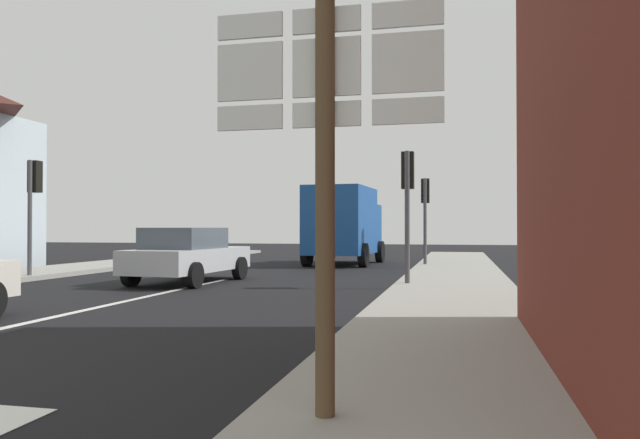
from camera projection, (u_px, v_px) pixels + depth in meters
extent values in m
plane|color=black|center=(195.00, 286.00, 15.26)|extent=(80.00, 80.00, 0.00)
cube|color=gray|center=(453.00, 299.00, 11.90)|extent=(2.79, 44.00, 0.14)
cube|color=silver|center=(105.00, 306.00, 11.37)|extent=(0.16, 12.00, 0.01)
cube|color=#B7BABF|center=(189.00, 259.00, 16.23)|extent=(2.00, 4.30, 0.60)
cube|color=#47515B|center=(184.00, 238.00, 15.99)|extent=(1.67, 2.19, 0.55)
cylinder|color=black|center=(185.00, 267.00, 17.76)|extent=(0.26, 0.65, 0.64)
cylinder|color=black|center=(240.00, 268.00, 17.27)|extent=(0.26, 0.65, 0.64)
cylinder|color=black|center=(131.00, 274.00, 15.17)|extent=(0.26, 0.65, 0.64)
cylinder|color=black|center=(194.00, 275.00, 14.68)|extent=(0.26, 0.65, 0.64)
cube|color=#19478C|center=(341.00, 221.00, 23.76)|extent=(2.40, 3.81, 2.60)
cube|color=#19478C|center=(355.00, 228.00, 26.16)|extent=(2.16, 1.41, 2.00)
cube|color=#47515B|center=(355.00, 210.00, 26.22)|extent=(1.76, 0.19, 0.70)
cylinder|color=black|center=(330.00, 251.00, 26.40)|extent=(0.33, 0.91, 0.90)
cylinder|color=black|center=(380.00, 252.00, 25.79)|extent=(0.33, 0.91, 0.90)
cylinder|color=black|center=(307.00, 255.00, 23.13)|extent=(0.33, 0.91, 0.90)
cylinder|color=black|center=(363.00, 255.00, 22.53)|extent=(0.33, 0.91, 0.90)
cylinder|color=brown|center=(325.00, 209.00, 4.30)|extent=(0.14, 0.14, 3.20)
cube|color=white|center=(250.00, 26.00, 4.50)|extent=(0.50, 0.03, 0.18)
cube|color=black|center=(251.00, 27.00, 4.51)|extent=(0.43, 0.01, 0.13)
cube|color=white|center=(250.00, 72.00, 4.49)|extent=(0.50, 0.03, 0.42)
cube|color=black|center=(251.00, 73.00, 4.51)|extent=(0.43, 0.01, 0.32)
cube|color=white|center=(250.00, 118.00, 4.49)|extent=(0.50, 0.03, 0.18)
cube|color=black|center=(251.00, 118.00, 4.51)|extent=(0.43, 0.01, 0.13)
cube|color=white|center=(326.00, 20.00, 4.37)|extent=(0.50, 0.03, 0.18)
cube|color=black|center=(327.00, 21.00, 4.38)|extent=(0.43, 0.01, 0.13)
cube|color=white|center=(326.00, 67.00, 4.36)|extent=(0.50, 0.03, 0.42)
cube|color=black|center=(327.00, 68.00, 4.38)|extent=(0.43, 0.01, 0.32)
cube|color=white|center=(326.00, 114.00, 4.36)|extent=(0.50, 0.03, 0.18)
cube|color=black|center=(327.00, 115.00, 4.38)|extent=(0.43, 0.01, 0.13)
cube|color=white|center=(408.00, 14.00, 4.24)|extent=(0.50, 0.03, 0.18)
cube|color=black|center=(408.00, 15.00, 4.26)|extent=(0.43, 0.01, 0.13)
cube|color=white|center=(408.00, 62.00, 4.23)|extent=(0.50, 0.03, 0.42)
cube|color=black|center=(408.00, 63.00, 4.25)|extent=(0.43, 0.01, 0.32)
cube|color=white|center=(408.00, 111.00, 4.23)|extent=(0.50, 0.03, 0.18)
cube|color=black|center=(408.00, 111.00, 4.25)|extent=(0.43, 0.01, 0.13)
cylinder|color=#47474C|center=(407.00, 220.00, 14.61)|extent=(0.12, 0.12, 3.32)
cube|color=black|center=(408.00, 170.00, 14.82)|extent=(0.30, 0.28, 0.90)
sphere|color=#360303|center=(408.00, 160.00, 14.96)|extent=(0.18, 0.18, 0.18)
sphere|color=#3C2303|center=(408.00, 171.00, 14.96)|extent=(0.18, 0.18, 0.18)
sphere|color=#0CA526|center=(408.00, 183.00, 14.95)|extent=(0.18, 0.18, 0.18)
cylinder|color=#47474C|center=(425.00, 223.00, 22.29)|extent=(0.12, 0.12, 3.29)
cube|color=black|center=(425.00, 191.00, 22.50)|extent=(0.30, 0.28, 0.90)
sphere|color=#360303|center=(425.00, 184.00, 22.64)|extent=(0.18, 0.18, 0.18)
sphere|color=#3C2303|center=(425.00, 191.00, 22.64)|extent=(0.18, 0.18, 0.18)
sphere|color=#0CA526|center=(426.00, 199.00, 22.64)|extent=(0.18, 0.18, 0.18)
cylinder|color=#47474C|center=(30.00, 220.00, 17.01)|extent=(0.12, 0.12, 3.37)
cube|color=black|center=(35.00, 177.00, 17.22)|extent=(0.30, 0.28, 0.90)
sphere|color=#360303|center=(38.00, 168.00, 17.36)|extent=(0.18, 0.18, 0.18)
sphere|color=#3C2303|center=(38.00, 177.00, 17.35)|extent=(0.18, 0.18, 0.18)
sphere|color=#0CA526|center=(38.00, 187.00, 17.35)|extent=(0.18, 0.18, 0.18)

